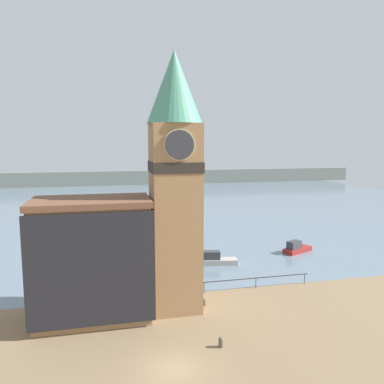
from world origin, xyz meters
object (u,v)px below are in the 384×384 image
object	(u,v)px
clock_tower	(175,176)
mooring_bollard_far	(221,342)
boat_near	(216,259)
boat_far	(296,248)
pier_building	(93,259)
mooring_bollard_near	(204,302)

from	to	relation	value
clock_tower	mooring_bollard_far	distance (m)	13.81
boat_near	boat_far	size ratio (longest dim) A/B	1.04
pier_building	boat_far	xyz separation A→B (m)	(26.21, 13.64, -4.54)
clock_tower	boat_far	distance (m)	25.91
boat_near	mooring_bollard_far	world-z (taller)	boat_near
clock_tower	boat_near	size ratio (longest dim) A/B	4.68
mooring_bollard_far	boat_far	bearing A→B (deg)	50.35
pier_building	mooring_bollard_near	world-z (taller)	pier_building
boat_near	clock_tower	bearing A→B (deg)	-113.07
mooring_bollard_far	boat_near	bearing A→B (deg)	74.60
clock_tower	pier_building	distance (m)	9.86
boat_near	mooring_bollard_far	bearing A→B (deg)	-95.65
clock_tower	mooring_bollard_near	bearing A→B (deg)	-5.66
clock_tower	pier_building	bearing A→B (deg)	-177.37
boat_far	mooring_bollard_near	bearing A→B (deg)	-164.80
boat_far	mooring_bollard_far	size ratio (longest dim) A/B	6.01
clock_tower	boat_far	bearing A→B (deg)	34.88
pier_building	boat_far	bearing A→B (deg)	27.50
clock_tower	boat_far	world-z (taller)	clock_tower
mooring_bollard_near	mooring_bollard_far	size ratio (longest dim) A/B	0.87
clock_tower	boat_far	size ratio (longest dim) A/B	4.86
pier_building	mooring_bollard_far	distance (m)	12.41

